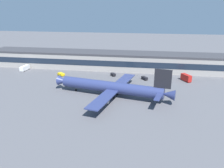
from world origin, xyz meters
The scene contains 8 objects.
ground_plane centered at (0.00, 0.00, 0.00)m, with size 600.00×600.00×0.00m, color #56565B.
terminal_building centered at (0.00, 55.78, 6.00)m, with size 188.68×19.64×11.95m.
airliner centered at (4.60, 2.99, 4.76)m, with size 60.25×51.96×16.15m.
pushback_tractor centered at (-33.81, 32.57, 1.05)m, with size 5.40×4.95×1.75m.
fuel_truck centered at (-63.75, 40.65, 1.88)m, with size 3.16×8.51×3.35m.
baggage_tug centered at (-0.71, 37.56, 1.09)m, with size 3.81×4.06×1.85m.
follow_me_car centered at (19.49, 32.66, 1.09)m, with size 4.20×4.64×1.85m.
catering_truck centered at (43.92, 33.98, 2.29)m, with size 5.86×7.53×4.15m.
Camera 1 is at (21.32, -97.54, 41.21)m, focal length 35.65 mm.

